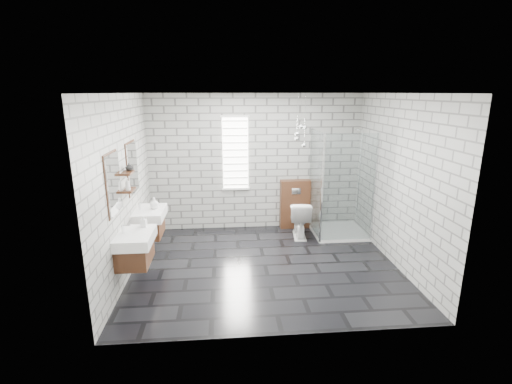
{
  "coord_description": "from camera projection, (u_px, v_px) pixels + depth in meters",
  "views": [
    {
      "loc": [
        -0.62,
        -5.46,
        2.71
      ],
      "look_at": [
        -0.12,
        0.35,
        1.14
      ],
      "focal_mm": 26.0,
      "sensor_mm": 36.0,
      "label": 1
    }
  ],
  "objects": [
    {
      "name": "floor",
      "position": [
        265.0,
        266.0,
        6.01
      ],
      "size": [
        4.2,
        3.6,
        0.02
      ],
      "primitive_type": "cube",
      "color": "black",
      "rests_on": "ground"
    },
    {
      "name": "shelf_lower",
      "position": [
        129.0,
        190.0,
        5.45
      ],
      "size": [
        0.14,
        0.3,
        0.03
      ],
      "primitive_type": "cube",
      "color": "#4C2A17",
      "rests_on": "wall_left"
    },
    {
      "name": "vanity_right",
      "position": [
        147.0,
        215.0,
        6.11
      ],
      "size": [
        0.47,
        0.7,
        1.57
      ],
      "color": "#4C2A17",
      "rests_on": "wall_left"
    },
    {
      "name": "cistern_panel",
      "position": [
        295.0,
        204.0,
        7.58
      ],
      "size": [
        0.6,
        0.2,
        1.0
      ],
      "primitive_type": "cube",
      "color": "#4C2A17",
      "rests_on": "floor"
    },
    {
      "name": "soap_bottle_c",
      "position": [
        128.0,
        184.0,
        5.34
      ],
      "size": [
        0.08,
        0.08,
        0.18
      ],
      "primitive_type": "imported",
      "rotation": [
        0.0,
        0.0,
        -0.11
      ],
      "color": "#B2B2B2",
      "rests_on": "shelf_lower"
    },
    {
      "name": "vase",
      "position": [
        129.0,
        167.0,
        5.44
      ],
      "size": [
        0.12,
        0.12,
        0.11
      ],
      "primitive_type": "imported",
      "rotation": [
        0.0,
        0.0,
        0.1
      ],
      "color": "#B2B2B2",
      "rests_on": "shelf_upper"
    },
    {
      "name": "shower_enclosure",
      "position": [
        336.0,
        211.0,
        7.14
      ],
      "size": [
        1.0,
        1.0,
        2.03
      ],
      "color": "white",
      "rests_on": "floor"
    },
    {
      "name": "wall_left",
      "position": [
        124.0,
        187.0,
        5.48
      ],
      "size": [
        0.02,
        3.6,
        2.7
      ],
      "primitive_type": "cube",
      "color": "#A6A7A1",
      "rests_on": "floor"
    },
    {
      "name": "vanity_left",
      "position": [
        132.0,
        239.0,
        5.09
      ],
      "size": [
        0.47,
        0.7,
        1.57
      ],
      "color": "#4C2A17",
      "rests_on": "wall_left"
    },
    {
      "name": "ceiling",
      "position": [
        266.0,
        92.0,
        5.3
      ],
      "size": [
        4.2,
        3.6,
        0.02
      ],
      "primitive_type": "cube",
      "color": "white",
      "rests_on": "wall_back"
    },
    {
      "name": "soap_bottle_a",
      "position": [
        144.0,
        221.0,
        5.28
      ],
      "size": [
        0.08,
        0.09,
        0.17
      ],
      "primitive_type": "imported",
      "rotation": [
        0.0,
        0.0,
        -0.13
      ],
      "color": "#B2B2B2",
      "rests_on": "vanity_left"
    },
    {
      "name": "shelf_upper",
      "position": [
        127.0,
        173.0,
        5.38
      ],
      "size": [
        0.14,
        0.3,
        0.03
      ],
      "primitive_type": "cube",
      "color": "#4C2A17",
      "rests_on": "wall_left"
    },
    {
      "name": "flush_plate",
      "position": [
        296.0,
        191.0,
        7.4
      ],
      "size": [
        0.18,
        0.01,
        0.12
      ],
      "primitive_type": "cube",
      "color": "silver",
      "rests_on": "cistern_panel"
    },
    {
      "name": "wall_back",
      "position": [
        256.0,
        163.0,
        7.4
      ],
      "size": [
        4.2,
        0.02,
        2.7
      ],
      "primitive_type": "cube",
      "color": "#A6A7A1",
      "rests_on": "floor"
    },
    {
      "name": "pendant_cluster",
      "position": [
        301.0,
        134.0,
        6.87
      ],
      "size": [
        0.25,
        0.23,
        0.98
      ],
      "color": "silver",
      "rests_on": "ceiling"
    },
    {
      "name": "wall_right",
      "position": [
        399.0,
        182.0,
        5.83
      ],
      "size": [
        0.02,
        3.6,
        2.7
      ],
      "primitive_type": "cube",
      "color": "#A6A7A1",
      "rests_on": "floor"
    },
    {
      "name": "window",
      "position": [
        235.0,
        153.0,
        7.29
      ],
      "size": [
        0.56,
        0.05,
        1.48
      ],
      "color": "white",
      "rests_on": "wall_back"
    },
    {
      "name": "wall_front",
      "position": [
        285.0,
        226.0,
        3.92
      ],
      "size": [
        4.2,
        0.02,
        2.7
      ],
      "primitive_type": "cube",
      "color": "#A6A7A1",
      "rests_on": "floor"
    },
    {
      "name": "toilet",
      "position": [
        300.0,
        219.0,
        7.14
      ],
      "size": [
        0.47,
        0.74,
        0.71
      ],
      "primitive_type": "imported",
      "rotation": [
        0.0,
        0.0,
        3.04
      ],
      "color": "white",
      "rests_on": "floor"
    },
    {
      "name": "soap_bottle_b",
      "position": [
        154.0,
        203.0,
        6.11
      ],
      "size": [
        0.19,
        0.19,
        0.19
      ],
      "primitive_type": "imported",
      "rotation": [
        0.0,
        0.0,
        0.3
      ],
      "color": "#B2B2B2",
      "rests_on": "vanity_right"
    }
  ]
}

